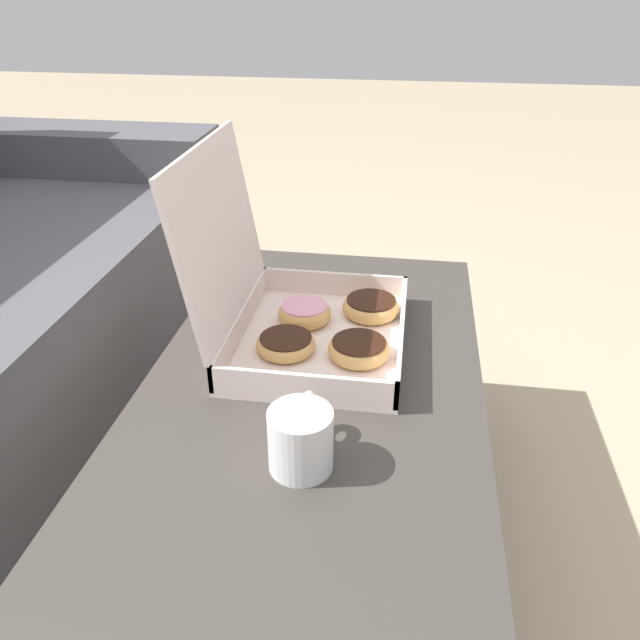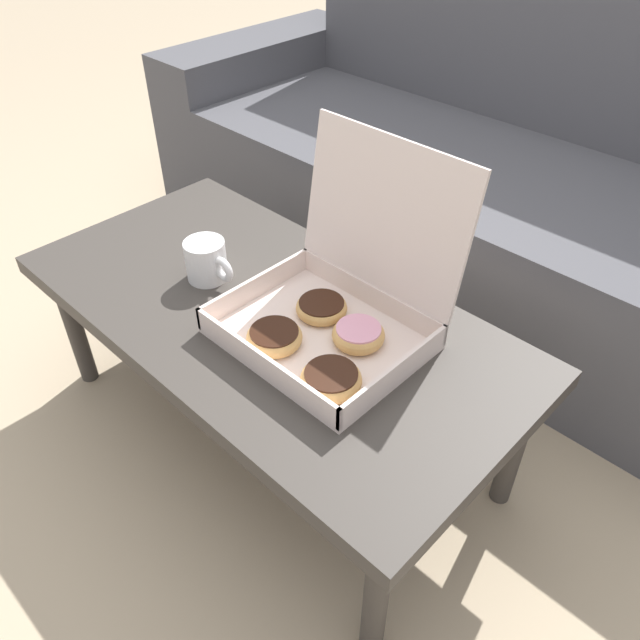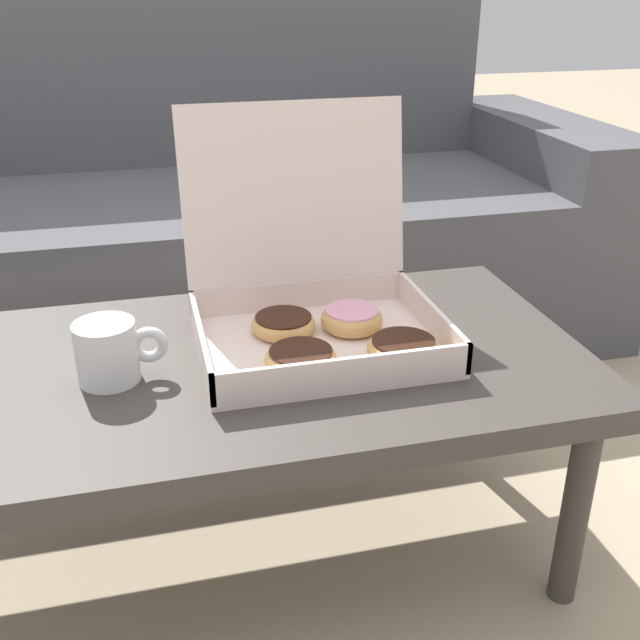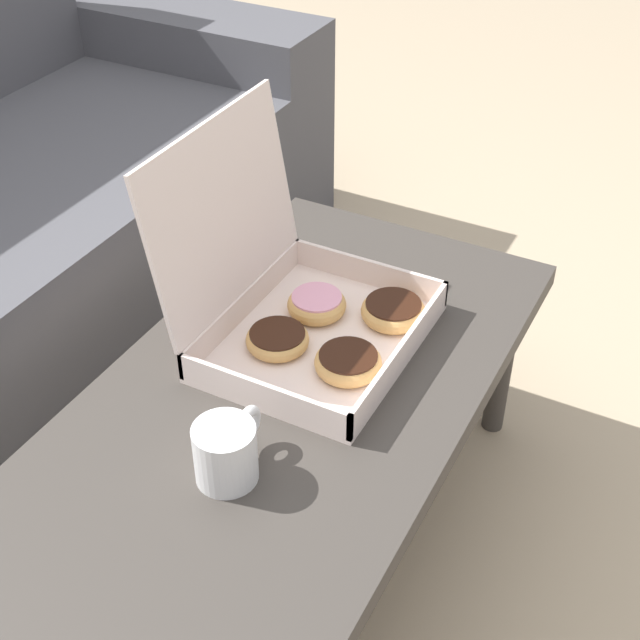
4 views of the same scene
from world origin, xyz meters
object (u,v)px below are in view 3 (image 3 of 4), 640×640
at_px(coffee_table, 229,382).
at_px(coffee_mug, 109,352).
at_px(couch, 181,222).
at_px(pastry_box, 322,306).

height_order(coffee_table, coffee_mug, coffee_mug).
xyz_separation_m(couch, coffee_mug, (-0.17, -0.99, 0.12)).
bearing_deg(pastry_box, coffee_table, -168.20).
bearing_deg(coffee_table, coffee_mug, -174.41).
height_order(couch, coffee_mug, couch).
xyz_separation_m(coffee_table, coffee_mug, (-0.17, -0.02, 0.09)).
height_order(pastry_box, coffee_mug, pastry_box).
height_order(couch, pastry_box, couch).
distance_m(couch, pastry_box, 0.96).
xyz_separation_m(couch, pastry_box, (0.16, -0.94, 0.13)).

